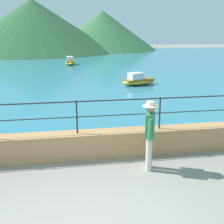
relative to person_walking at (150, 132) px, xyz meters
The scene contains 8 objects.
promenade_wall 2.08m from the person_walking, 149.12° to the left, with size 20.00×0.56×0.70m, color tan.
railing 2.02m from the person_walking, 149.12° to the left, with size 18.44×0.04×0.90m.
lake_water 23.74m from the person_walking, 94.12° to the left, with size 64.00×44.32×0.06m, color teal.
hill_main 40.49m from the person_walking, 98.35° to the left, with size 24.28×24.28×7.62m, color #285633.
hill_secondary 43.22m from the person_walking, 83.48° to the left, with size 17.74×17.74×6.26m, color #33663D.
person_walking is the anchor object (origin of this frame).
boat_1 11.30m from the person_walking, 76.65° to the left, with size 2.47×1.58×0.76m.
boat_3 22.66m from the person_walking, 93.01° to the left, with size 0.91×2.30×0.76m.
Camera 1 is at (-0.35, -4.34, 3.41)m, focal length 47.19 mm.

